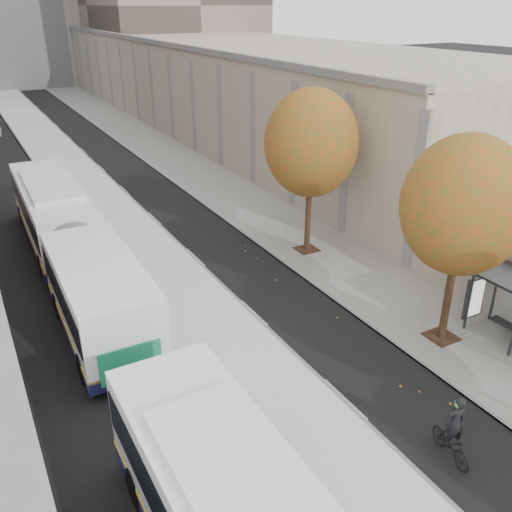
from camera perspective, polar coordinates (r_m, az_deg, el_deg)
bus_platform at (r=36.03m, az=-16.65°, el=5.79°), size 4.25×150.00×0.15m
sidewalk at (r=38.37m, az=-4.94°, el=7.87°), size 4.75×150.00×0.08m
building_tan at (r=68.18m, az=-6.54°, el=18.80°), size 18.00×92.00×8.00m
tree_c at (r=19.35m, az=21.02°, el=4.94°), size 4.20×4.20×7.28m
tree_d at (r=25.69m, az=5.84°, el=11.71°), size 4.40×4.40×7.60m
bus_far at (r=25.57m, az=-19.02°, el=1.48°), size 3.05×18.84×3.13m
cyclist at (r=16.33m, az=19.99°, el=-17.34°), size 0.75×1.65×2.04m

